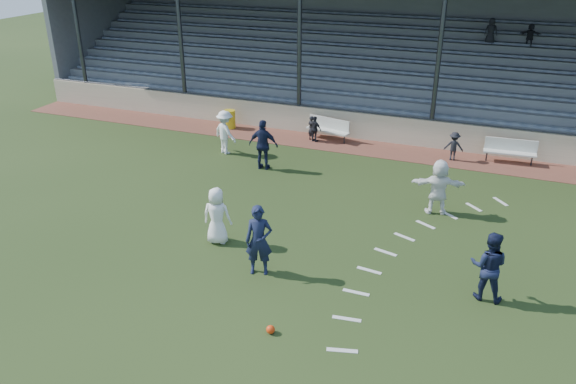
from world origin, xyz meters
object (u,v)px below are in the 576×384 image
(trash_bin, at_px, (230,119))
(player_navy_lead, at_px, (259,241))
(bench_left, at_px, (329,127))
(bench_right, at_px, (510,149))
(football, at_px, (271,329))
(player_white_lead, at_px, (217,216))

(trash_bin, xyz_separation_m, player_navy_lead, (6.28, -10.80, 0.55))
(player_navy_lead, bearing_deg, bench_left, 79.00)
(bench_right, relative_size, trash_bin, 2.38)
(bench_left, bearing_deg, football, -65.31)
(player_white_lead, height_order, player_navy_lead, player_navy_lead)
(bench_left, height_order, bench_right, same)
(trash_bin, distance_m, player_navy_lead, 12.51)
(bench_right, xyz_separation_m, trash_bin, (-12.40, -0.16, -0.14))
(bench_right, distance_m, player_navy_lead, 12.56)
(trash_bin, relative_size, player_navy_lead, 0.43)
(bench_left, xyz_separation_m, football, (2.75, -13.23, -0.48))
(trash_bin, bearing_deg, player_navy_lead, -59.82)
(bench_left, distance_m, player_navy_lead, 11.09)
(trash_bin, bearing_deg, bench_right, 0.75)
(bench_left, relative_size, bench_right, 1.01)
(bench_left, relative_size, player_white_lead, 1.17)
(bench_left, distance_m, trash_bin, 4.80)
(trash_bin, bearing_deg, player_white_lead, -65.38)
(player_white_lead, xyz_separation_m, player_navy_lead, (1.83, -1.08, 0.12))
(bench_right, bearing_deg, trash_bin, 177.07)
(bench_right, bearing_deg, player_navy_lead, -122.82)
(football, bearing_deg, trash_bin, 120.05)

